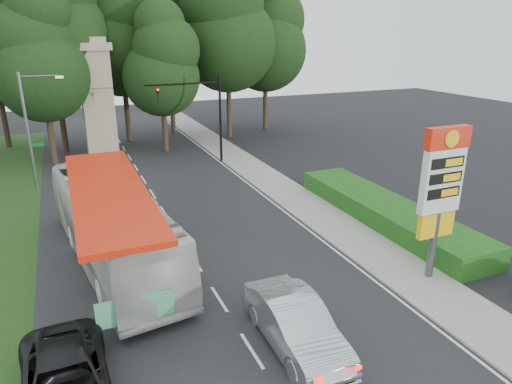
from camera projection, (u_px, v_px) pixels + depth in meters
name	position (u px, v px, depth m)	size (l,w,h in m)	color
ground	(258.00, 360.00, 15.31)	(120.00, 120.00, 0.00)	black
road_surface	(174.00, 227.00, 25.71)	(14.00, 80.00, 0.02)	black
sidewalk_right	(306.00, 205.00, 28.84)	(3.00, 80.00, 0.12)	gray
hedge	(386.00, 212.00, 26.31)	(3.00, 14.00, 1.20)	#134512
gas_station_pylon	(442.00, 184.00, 18.97)	(2.10, 0.45, 6.85)	#59595E
traffic_signal_mast	(205.00, 107.00, 36.68)	(6.10, 0.35, 7.20)	black
streetlight_signs	(31.00, 127.00, 30.34)	(2.75, 0.98, 8.00)	#59595E
monument	(97.00, 98.00, 38.89)	(3.00, 3.00, 10.05)	gray
tree_center_left	(47.00, 11.00, 38.09)	(10.08, 10.08, 19.80)	#2D2116
tree_center_right	(119.00, 25.00, 42.38)	(9.24, 9.24, 18.15)	#2D2116
tree_east_near	(168.00, 39.00, 46.41)	(8.12, 8.12, 15.95)	#2D2116
tree_east_mid	(227.00, 22.00, 44.24)	(9.52, 9.52, 18.70)	#2D2116
tree_far_east	(266.00, 32.00, 48.16)	(8.68, 8.68, 17.05)	#2D2116
tree_monument_left	(39.00, 56.00, 35.36)	(7.28, 7.28, 14.30)	#2D2116
tree_monument_right	(160.00, 61.00, 39.53)	(6.72, 6.72, 13.20)	#2D2116
transit_bus	(112.00, 225.00, 21.33)	(3.15, 13.44, 3.75)	silver
sedan_silver	(295.00, 324.00, 15.72)	(1.88, 5.40, 1.78)	#AFB0B7
suv_charcoal	(66.00, 382.00, 13.31)	(2.54, 5.52, 1.53)	black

